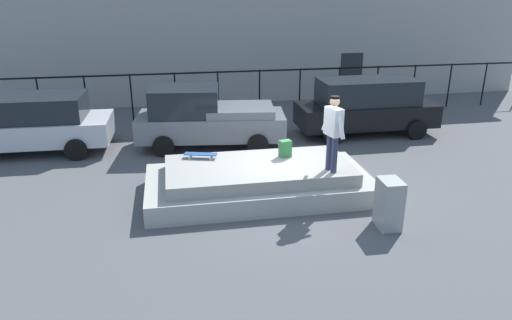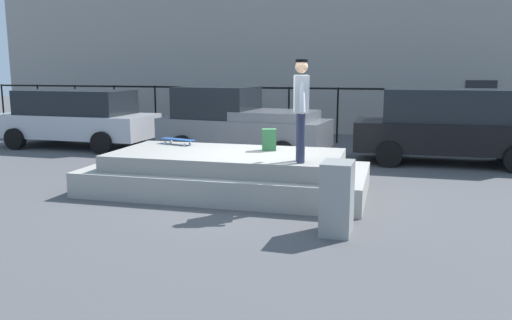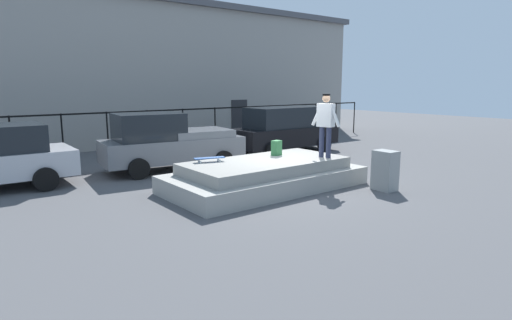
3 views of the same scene
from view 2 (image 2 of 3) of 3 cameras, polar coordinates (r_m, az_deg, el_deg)
name	(u,v)px [view 2 (image 2 of 3)]	position (r m, az deg, el deg)	size (l,w,h in m)	color
ground_plane	(257,192)	(10.14, 0.07, -3.61)	(60.00, 60.00, 0.00)	#4C4C4F
concrete_ledge	(227,173)	(10.21, -3.24, -1.47)	(5.42, 2.66, 0.78)	#9E9B93
skateboarder	(301,103)	(8.97, 5.00, 6.30)	(0.34, 0.89, 1.77)	#2D334C
skateboard	(178,140)	(11.25, -8.66, 2.22)	(0.84, 0.42, 0.12)	#264C8C
backpack	(269,140)	(10.31, 1.45, 2.26)	(0.28, 0.20, 0.43)	#33723F
car_silver_hatchback_near	(77,117)	(16.82, -19.21, 4.52)	(4.83, 2.28, 1.74)	#B7B7BC
car_grey_pickup_mid	(239,123)	(14.10, -1.93, 4.14)	(4.74, 2.40, 1.90)	slate
car_black_hatchback_far	(450,125)	(13.94, 20.62, 3.63)	(4.68, 2.00, 1.89)	black
utility_box	(337,198)	(7.64, 8.94, -4.16)	(0.44, 0.60, 1.07)	gray
fence_row	(313,105)	(16.98, 6.31, 6.01)	(24.06, 0.06, 1.80)	black
warehouse_building	(337,45)	(23.55, 8.89, 12.43)	(27.51, 9.10, 6.79)	gray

